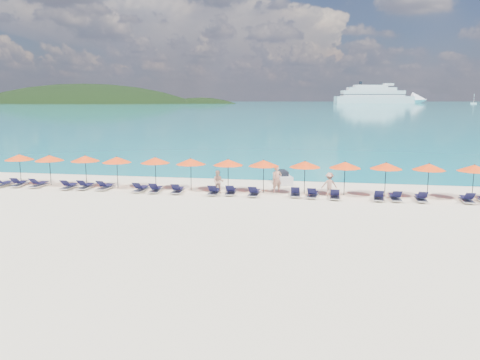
# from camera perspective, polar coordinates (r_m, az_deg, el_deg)

# --- Properties ---
(ground) EXTENTS (1400.00, 1400.00, 0.00)m
(ground) POSITION_cam_1_polar(r_m,az_deg,el_deg) (27.16, -1.11, -3.57)
(ground) COLOR beige
(sea) EXTENTS (1600.00, 1300.00, 0.01)m
(sea) POSITION_cam_1_polar(r_m,az_deg,el_deg) (685.96, 9.76, 9.23)
(sea) COLOR #1FA9B2
(sea) RESTS_ON ground
(headland_main) EXTENTS (374.00, 242.00, 126.50)m
(headland_main) POSITION_cam_1_polar(r_m,az_deg,el_deg) (644.45, -18.31, 5.46)
(headland_main) COLOR black
(headland_main) RESTS_ON ground
(headland_small) EXTENTS (162.00, 126.00, 85.50)m
(headland_small) POSITION_cam_1_polar(r_m,az_deg,el_deg) (607.50, -4.78, 5.96)
(headland_small) COLOR black
(headland_small) RESTS_ON ground
(cruise_ship) EXTENTS (123.32, 45.93, 33.98)m
(cruise_ship) POSITION_cam_1_polar(r_m,az_deg,el_deg) (648.41, 16.94, 9.70)
(cruise_ship) COLOR silver
(cruise_ship) RESTS_ON ground
(sailboat_near) EXTENTS (6.45, 2.15, 11.83)m
(sailboat_near) POSITION_cam_1_polar(r_m,az_deg,el_deg) (619.99, 26.59, 8.40)
(sailboat_near) COLOR silver
(sailboat_near) RESTS_ON ground
(jetski) EXTENTS (1.75, 2.82, 0.94)m
(jetski) POSITION_cam_1_polar(r_m,az_deg,el_deg) (35.52, 5.25, 0.24)
(jetski) COLOR silver
(jetski) RESTS_ON ground
(beachgoer_a) EXTENTS (0.78, 0.65, 1.83)m
(beachgoer_a) POSITION_cam_1_polar(r_m,az_deg,el_deg) (31.86, 4.53, 0.09)
(beachgoer_a) COLOR tan
(beachgoer_a) RESTS_ON ground
(beachgoer_b) EXTENTS (0.77, 0.46, 1.56)m
(beachgoer_b) POSITION_cam_1_polar(r_m,az_deg,el_deg) (31.56, -2.67, -0.23)
(beachgoer_b) COLOR tan
(beachgoer_b) RESTS_ON ground
(beachgoer_c) EXTENTS (1.05, 0.58, 1.55)m
(beachgoer_c) POSITION_cam_1_polar(r_m,az_deg,el_deg) (31.20, 10.84, -0.52)
(beachgoer_c) COLOR tan
(beachgoer_c) RESTS_ON ground
(umbrella_0) EXTENTS (2.10, 2.10, 2.28)m
(umbrella_0) POSITION_cam_1_polar(r_m,az_deg,el_deg) (38.53, -25.32, 2.53)
(umbrella_0) COLOR black
(umbrella_0) RESTS_ON ground
(umbrella_1) EXTENTS (2.10, 2.10, 2.28)m
(umbrella_1) POSITION_cam_1_polar(r_m,az_deg,el_deg) (37.10, -22.23, 2.50)
(umbrella_1) COLOR black
(umbrella_1) RESTS_ON ground
(umbrella_2) EXTENTS (2.10, 2.10, 2.28)m
(umbrella_2) POSITION_cam_1_polar(r_m,az_deg,el_deg) (35.89, -18.35, 2.50)
(umbrella_2) COLOR black
(umbrella_2) RESTS_ON ground
(umbrella_3) EXTENTS (2.10, 2.10, 2.28)m
(umbrella_3) POSITION_cam_1_polar(r_m,az_deg,el_deg) (34.53, -14.79, 2.41)
(umbrella_3) COLOR black
(umbrella_3) RESTS_ON ground
(umbrella_4) EXTENTS (2.10, 2.10, 2.28)m
(umbrella_4) POSITION_cam_1_polar(r_m,az_deg,el_deg) (33.64, -10.30, 2.38)
(umbrella_4) COLOR black
(umbrella_4) RESTS_ON ground
(umbrella_5) EXTENTS (2.10, 2.10, 2.28)m
(umbrella_5) POSITION_cam_1_polar(r_m,az_deg,el_deg) (32.64, -6.02, 2.26)
(umbrella_5) COLOR black
(umbrella_5) RESTS_ON ground
(umbrella_6) EXTENTS (2.10, 2.10, 2.28)m
(umbrella_6) POSITION_cam_1_polar(r_m,az_deg,el_deg) (32.02, -1.46, 2.17)
(umbrella_6) COLOR black
(umbrella_6) RESTS_ON ground
(umbrella_7) EXTENTS (2.10, 2.10, 2.28)m
(umbrella_7) POSITION_cam_1_polar(r_m,az_deg,el_deg) (31.66, 2.90, 2.07)
(umbrella_7) COLOR black
(umbrella_7) RESTS_ON ground
(umbrella_8) EXTENTS (2.10, 2.10, 2.28)m
(umbrella_8) POSITION_cam_1_polar(r_m,az_deg,el_deg) (31.39, 7.92, 1.92)
(umbrella_8) COLOR black
(umbrella_8) RESTS_ON ground
(umbrella_9) EXTENTS (2.10, 2.10, 2.28)m
(umbrella_9) POSITION_cam_1_polar(r_m,az_deg,el_deg) (31.48, 12.69, 1.79)
(umbrella_9) COLOR black
(umbrella_9) RESTS_ON ground
(umbrella_10) EXTENTS (2.10, 2.10, 2.28)m
(umbrella_10) POSITION_cam_1_polar(r_m,az_deg,el_deg) (31.80, 17.39, 1.66)
(umbrella_10) COLOR black
(umbrella_10) RESTS_ON ground
(umbrella_11) EXTENTS (2.10, 2.10, 2.28)m
(umbrella_11) POSITION_cam_1_polar(r_m,az_deg,el_deg) (32.24, 22.06, 1.50)
(umbrella_11) COLOR black
(umbrella_11) RESTS_ON ground
(umbrella_12) EXTENTS (2.10, 2.10, 2.28)m
(umbrella_12) POSITION_cam_1_polar(r_m,az_deg,el_deg) (32.89, 26.67, 1.32)
(umbrella_12) COLOR black
(umbrella_12) RESTS_ON ground
(lounger_0) EXTENTS (0.76, 1.75, 0.66)m
(lounger_0) POSITION_cam_1_polar(r_m,az_deg,el_deg) (38.05, -26.91, -0.39)
(lounger_0) COLOR silver
(lounger_0) RESTS_ON ground
(lounger_1) EXTENTS (0.79, 1.75, 0.66)m
(lounger_1) POSITION_cam_1_polar(r_m,az_deg,el_deg) (37.62, -25.31, -0.37)
(lounger_1) COLOR silver
(lounger_1) RESTS_ON ground
(lounger_2) EXTENTS (0.69, 1.72, 0.66)m
(lounger_2) POSITION_cam_1_polar(r_m,az_deg,el_deg) (36.74, -23.33, -0.46)
(lounger_2) COLOR silver
(lounger_2) RESTS_ON ground
(lounger_3) EXTENTS (0.64, 1.71, 0.66)m
(lounger_3) POSITION_cam_1_polar(r_m,az_deg,el_deg) (35.21, -20.08, -0.67)
(lounger_3) COLOR silver
(lounger_3) RESTS_ON ground
(lounger_4) EXTENTS (0.64, 1.71, 0.66)m
(lounger_4) POSITION_cam_1_polar(r_m,az_deg,el_deg) (34.82, -18.29, -0.68)
(lounger_4) COLOR silver
(lounger_4) RESTS_ON ground
(lounger_5) EXTENTS (0.78, 1.75, 0.66)m
(lounger_5) POSITION_cam_1_polar(r_m,az_deg,el_deg) (34.17, -16.09, -0.76)
(lounger_5) COLOR silver
(lounger_5) RESTS_ON ground
(lounger_6) EXTENTS (0.75, 1.74, 0.66)m
(lounger_6) POSITION_cam_1_polar(r_m,az_deg,el_deg) (32.81, -11.99, -1.01)
(lounger_6) COLOR silver
(lounger_6) RESTS_ON ground
(lounger_7) EXTENTS (0.77, 1.75, 0.66)m
(lounger_7) POSITION_cam_1_polar(r_m,az_deg,el_deg) (32.38, -10.25, -1.10)
(lounger_7) COLOR silver
(lounger_7) RESTS_ON ground
(lounger_8) EXTENTS (0.72, 1.73, 0.66)m
(lounger_8) POSITION_cam_1_polar(r_m,az_deg,el_deg) (31.90, -7.61, -1.19)
(lounger_8) COLOR silver
(lounger_8) RESTS_ON ground
(lounger_9) EXTENTS (0.63, 1.70, 0.66)m
(lounger_9) POSITION_cam_1_polar(r_m,az_deg,el_deg) (31.18, -3.18, -1.38)
(lounger_9) COLOR silver
(lounger_9) RESTS_ON ground
(lounger_10) EXTENTS (0.76, 1.75, 0.66)m
(lounger_10) POSITION_cam_1_polar(r_m,az_deg,el_deg) (31.16, -1.13, -1.37)
(lounger_10) COLOR silver
(lounger_10) RESTS_ON ground
(lounger_11) EXTENTS (0.66, 1.71, 0.66)m
(lounger_11) POSITION_cam_1_polar(r_m,az_deg,el_deg) (30.71, 1.73, -1.54)
(lounger_11) COLOR silver
(lounger_11) RESTS_ON ground
(lounger_12) EXTENTS (0.68, 1.72, 0.66)m
(lounger_12) POSITION_cam_1_polar(r_m,az_deg,el_deg) (30.80, 6.77, -1.57)
(lounger_12) COLOR silver
(lounger_12) RESTS_ON ground
(lounger_13) EXTENTS (0.77, 1.75, 0.66)m
(lounger_13) POSITION_cam_1_polar(r_m,az_deg,el_deg) (30.59, 8.84, -1.70)
(lounger_13) COLOR silver
(lounger_13) RESTS_ON ground
(lounger_14) EXTENTS (0.65, 1.71, 0.66)m
(lounger_14) POSITION_cam_1_polar(r_m,az_deg,el_deg) (30.45, 11.48, -1.84)
(lounger_14) COLOR silver
(lounger_14) RESTS_ON ground
(lounger_15) EXTENTS (0.78, 1.75, 0.66)m
(lounger_15) POSITION_cam_1_polar(r_m,az_deg,el_deg) (30.68, 16.57, -1.96)
(lounger_15) COLOR silver
(lounger_15) RESTS_ON ground
(lounger_16) EXTENTS (0.64, 1.71, 0.66)m
(lounger_16) POSITION_cam_1_polar(r_m,az_deg,el_deg) (30.91, 18.41, -1.97)
(lounger_16) COLOR silver
(lounger_16) RESTS_ON ground
(lounger_17) EXTENTS (0.68, 1.72, 0.66)m
(lounger_17) POSITION_cam_1_polar(r_m,az_deg,el_deg) (31.22, 21.20, -2.03)
(lounger_17) COLOR silver
(lounger_17) RESTS_ON ground
(lounger_18) EXTENTS (0.65, 1.71, 0.66)m
(lounger_18) POSITION_cam_1_polar(r_m,az_deg,el_deg) (32.00, 25.93, -2.08)
(lounger_18) COLOR silver
(lounger_18) RESTS_ON ground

